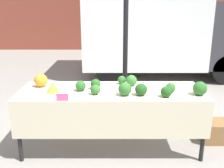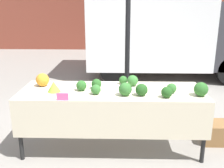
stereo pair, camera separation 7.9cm
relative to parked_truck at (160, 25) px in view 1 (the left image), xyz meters
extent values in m
plane|color=gray|center=(-1.22, -3.84, -1.31)|extent=(40.00, 40.00, 0.00)
cylinder|color=black|center=(-1.02, -3.15, 0.07)|extent=(0.07, 0.07, 2.76)
cube|color=white|center=(-0.45, 0.00, 0.09)|extent=(2.89, 2.25, 2.17)
cube|color=#333338|center=(1.60, 0.00, -0.21)|extent=(1.21, 2.07, 1.56)
cylinder|color=black|center=(1.48, 0.93, -0.96)|extent=(0.71, 0.22, 0.71)
cylinder|color=black|center=(-1.24, -0.93, -0.96)|extent=(0.71, 0.22, 0.71)
cylinder|color=black|center=(-1.24, 0.93, -0.96)|extent=(0.71, 0.22, 0.71)
cube|color=beige|center=(-1.22, -3.84, -0.55)|extent=(2.28, 0.80, 0.03)
cube|color=beige|center=(-1.22, -4.23, -0.78)|extent=(2.28, 0.01, 0.43)
cylinder|color=black|center=(-2.30, -4.17, -0.94)|extent=(0.05, 0.05, 0.75)
cylinder|color=black|center=(-0.14, -4.17, -0.94)|extent=(0.05, 0.05, 0.75)
cylinder|color=black|center=(-2.30, -3.50, -0.94)|extent=(0.05, 0.05, 0.75)
cylinder|color=black|center=(-0.14, -3.50, -0.94)|extent=(0.05, 0.05, 0.75)
sphere|color=orange|center=(-2.13, -3.68, -0.45)|extent=(0.17, 0.17, 0.17)
cone|color=#93B238|center=(-1.93, -3.92, -0.47)|extent=(0.16, 0.16, 0.13)
sphere|color=#336B2D|center=(-0.51, -3.93, -0.47)|extent=(0.12, 0.12, 0.12)
sphere|color=#285B23|center=(-1.42, -3.78, -0.47)|extent=(0.13, 0.13, 0.13)
sphere|color=#2D6628|center=(-1.60, -3.86, -0.47)|extent=(0.13, 0.13, 0.13)
sphere|color=#336B2D|center=(-1.41, -4.00, -0.47)|extent=(0.12, 0.12, 0.12)
sphere|color=#387533|center=(-0.96, -3.64, -0.46)|extent=(0.14, 0.14, 0.14)
sphere|color=#336B2D|center=(-1.06, -4.03, -0.45)|extent=(0.16, 0.16, 0.16)
sphere|color=#23511E|center=(-0.59, -4.09, -0.47)|extent=(0.13, 0.13, 0.13)
sphere|color=#2D6628|center=(-0.19, -4.02, -0.45)|extent=(0.16, 0.16, 0.16)
sphere|color=#2D6628|center=(-1.08, -3.56, -0.48)|extent=(0.11, 0.11, 0.11)
sphere|color=#23511E|center=(-0.87, -4.03, -0.46)|extent=(0.14, 0.14, 0.14)
cube|color=#F45B9E|center=(-1.76, -4.22, -0.49)|extent=(0.13, 0.01, 0.09)
cube|color=olive|center=(0.22, -3.67, -1.18)|extent=(0.42, 0.33, 0.28)
camera|label=1|loc=(-1.21, -6.94, 0.48)|focal=42.00mm
camera|label=2|loc=(-1.13, -6.94, 0.48)|focal=42.00mm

